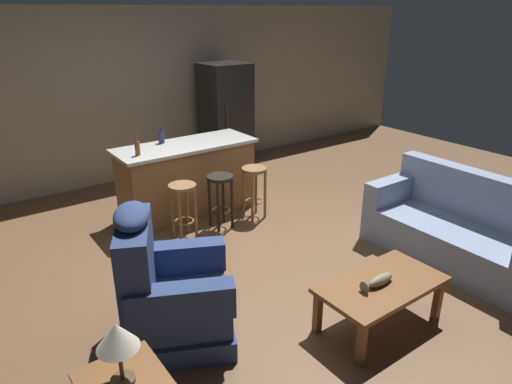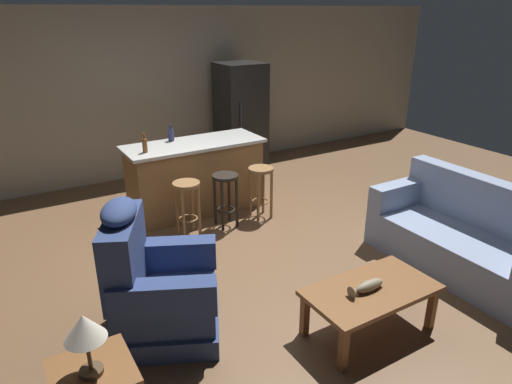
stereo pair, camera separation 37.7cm
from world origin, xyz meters
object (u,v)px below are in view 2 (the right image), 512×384
object	(u,v)px
fish_figurine	(367,287)
recliner_near_lamp	(156,288)
end_table	(94,383)
bar_stool_left	(187,199)
table_lamp	(85,330)
bottle_tall_green	(145,145)
bottle_short_amber	(171,135)
bar_stool_right	(261,183)
coffee_table	(371,294)
bar_stool_middle	(226,191)
couch	(466,239)
refrigerator	(241,118)
kitchen_island	(196,177)

from	to	relation	value
fish_figurine	recliner_near_lamp	size ratio (longest dim) A/B	0.28
end_table	bar_stool_left	bearing A→B (deg)	55.54
table_lamp	bottle_tall_green	bearing A→B (deg)	65.44
bottle_short_amber	table_lamp	bearing A→B (deg)	-118.92
table_lamp	bar_stool_right	bearing A→B (deg)	41.99
table_lamp	bottle_tall_green	world-z (taller)	bottle_tall_green
bar_stool_left	bottle_short_amber	bearing A→B (deg)	78.63
bar_stool_left	bottle_tall_green	size ratio (longest dim) A/B	2.86
coffee_table	bar_stool_left	bearing A→B (deg)	103.80
end_table	bar_stool_middle	size ratio (longest dim) A/B	0.82
coffee_table	bottle_tall_green	world-z (taller)	bottle_tall_green
bar_stool_right	recliner_near_lamp	bearing A→B (deg)	-142.19
coffee_table	couch	world-z (taller)	couch
couch	bar_stool_right	world-z (taller)	couch
end_table	bar_stool_right	bearing A→B (deg)	41.69
fish_figurine	bar_stool_left	size ratio (longest dim) A/B	0.50
coffee_table	recliner_near_lamp	distance (m)	1.77
refrigerator	fish_figurine	bearing A→B (deg)	-106.14
table_lamp	bar_stool_left	size ratio (longest dim) A/B	0.60
bar_stool_middle	coffee_table	bearing A→B (deg)	-87.97
coffee_table	bottle_short_amber	xyz separation A→B (m)	(-0.42, 3.27, 0.67)
couch	kitchen_island	bearing A→B (deg)	-57.31
recliner_near_lamp	fish_figurine	bearing A→B (deg)	-6.91
recliner_near_lamp	refrigerator	distance (m)	4.30
fish_figurine	end_table	bearing A→B (deg)	177.36
bottle_tall_green	bottle_short_amber	world-z (taller)	bottle_tall_green
kitchen_island	bar_stool_middle	size ratio (longest dim) A/B	2.65
coffee_table	bar_stool_middle	distance (m)	2.42
table_lamp	end_table	bearing A→B (deg)	83.54
end_table	table_lamp	size ratio (longest dim) A/B	1.37
recliner_near_lamp	bar_stool_left	bearing A→B (deg)	84.16
end_table	bottle_short_amber	distance (m)	3.69
coffee_table	bottle_short_amber	distance (m)	3.37
couch	table_lamp	bearing A→B (deg)	3.09
refrigerator	bottle_tall_green	world-z (taller)	refrigerator
end_table	bar_stool_right	xyz separation A→B (m)	(2.62, 2.33, 0.01)
kitchen_island	bottle_short_amber	distance (m)	0.64
end_table	bottle_tall_green	xyz separation A→B (m)	(1.32, 2.86, 0.58)
fish_figurine	end_table	size ratio (longest dim) A/B	0.61
fish_figurine	coffee_table	bearing A→B (deg)	8.48
fish_figurine	refrigerator	size ratio (longest dim) A/B	0.19
bar_stool_left	bar_stool_middle	distance (m)	0.51
end_table	bar_stool_left	distance (m)	2.83
table_lamp	bar_stool_middle	size ratio (longest dim) A/B	0.60
fish_figurine	refrigerator	distance (m)	4.45
bar_stool_middle	bar_stool_left	bearing A→B (deg)	180.00
kitchen_island	bottle_tall_green	world-z (taller)	bottle_tall_green
coffee_table	refrigerator	distance (m)	4.43
kitchen_island	bottle_tall_green	size ratio (longest dim) A/B	7.57
fish_figurine	bottle_tall_green	distance (m)	3.12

